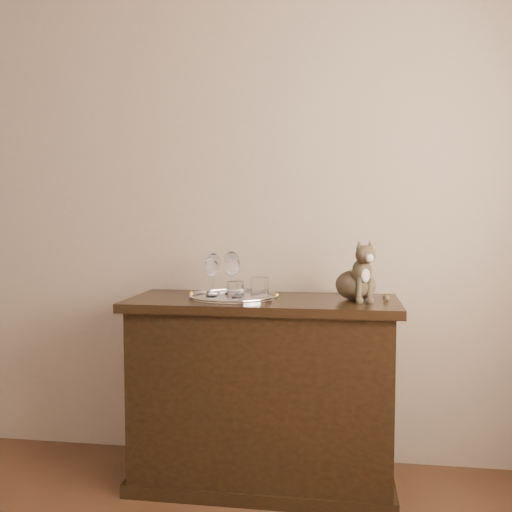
{
  "coord_description": "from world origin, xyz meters",
  "views": [
    {
      "loc": [
        0.95,
        -0.56,
        1.22
      ],
      "look_at": [
        0.57,
        1.95,
        1.04
      ],
      "focal_mm": 40.0,
      "sensor_mm": 36.0,
      "label": 1
    }
  ],
  "objects_px": {
    "wine_glass_a": "(213,273)",
    "wine_glass_d": "(233,277)",
    "wine_glass_b": "(231,273)",
    "cat": "(356,270)",
    "wine_glass_c": "(211,277)",
    "tumbler_b": "(236,291)",
    "sideboard": "(263,392)",
    "tray": "(234,297)",
    "tumbler_c": "(260,287)"
  },
  "relations": [
    {
      "from": "wine_glass_b",
      "to": "tumbler_b",
      "type": "height_order",
      "value": "wine_glass_b"
    },
    {
      "from": "sideboard",
      "to": "wine_glass_b",
      "type": "height_order",
      "value": "wine_glass_b"
    },
    {
      "from": "sideboard",
      "to": "wine_glass_c",
      "type": "height_order",
      "value": "wine_glass_c"
    },
    {
      "from": "wine_glass_a",
      "to": "wine_glass_c",
      "type": "xyz_separation_m",
      "value": [
        0.01,
        -0.09,
        -0.01
      ]
    },
    {
      "from": "wine_glass_a",
      "to": "wine_glass_d",
      "type": "xyz_separation_m",
      "value": [
        0.11,
        -0.09,
        -0.01
      ]
    },
    {
      "from": "tumbler_b",
      "to": "cat",
      "type": "bearing_deg",
      "value": 14.76
    },
    {
      "from": "sideboard",
      "to": "tumbler_c",
      "type": "bearing_deg",
      "value": -111.34
    },
    {
      "from": "sideboard",
      "to": "tray",
      "type": "relative_size",
      "value": 3.0
    },
    {
      "from": "wine_glass_a",
      "to": "cat",
      "type": "height_order",
      "value": "cat"
    },
    {
      "from": "wine_glass_c",
      "to": "wine_glass_a",
      "type": "bearing_deg",
      "value": 97.79
    },
    {
      "from": "tumbler_c",
      "to": "cat",
      "type": "xyz_separation_m",
      "value": [
        0.42,
        0.06,
        0.08
      ]
    },
    {
      "from": "tray",
      "to": "wine_glass_c",
      "type": "height_order",
      "value": "wine_glass_c"
    },
    {
      "from": "wine_glass_d",
      "to": "cat",
      "type": "relative_size",
      "value": 0.68
    },
    {
      "from": "wine_glass_c",
      "to": "tumbler_b",
      "type": "bearing_deg",
      "value": -37.53
    },
    {
      "from": "tumbler_b",
      "to": "cat",
      "type": "height_order",
      "value": "cat"
    },
    {
      "from": "wine_glass_a",
      "to": "tumbler_c",
      "type": "distance_m",
      "value": 0.26
    },
    {
      "from": "tumbler_c",
      "to": "wine_glass_c",
      "type": "bearing_deg",
      "value": 174.71
    },
    {
      "from": "wine_glass_c",
      "to": "tumbler_b",
      "type": "distance_m",
      "value": 0.17
    },
    {
      "from": "wine_glass_a",
      "to": "wine_glass_d",
      "type": "bearing_deg",
      "value": -38.27
    },
    {
      "from": "tray",
      "to": "tumbler_c",
      "type": "distance_m",
      "value": 0.13
    },
    {
      "from": "tray",
      "to": "tumbler_b",
      "type": "distance_m",
      "value": 0.11
    },
    {
      "from": "wine_glass_d",
      "to": "cat",
      "type": "distance_m",
      "value": 0.54
    },
    {
      "from": "sideboard",
      "to": "wine_glass_d",
      "type": "xyz_separation_m",
      "value": [
        -0.13,
        -0.01,
        0.52
      ]
    },
    {
      "from": "sideboard",
      "to": "wine_glass_d",
      "type": "relative_size",
      "value": 6.71
    },
    {
      "from": "wine_glass_d",
      "to": "tumbler_c",
      "type": "height_order",
      "value": "wine_glass_d"
    },
    {
      "from": "tray",
      "to": "cat",
      "type": "distance_m",
      "value": 0.56
    },
    {
      "from": "tray",
      "to": "wine_glass_a",
      "type": "height_order",
      "value": "wine_glass_a"
    },
    {
      "from": "wine_glass_b",
      "to": "tumbler_b",
      "type": "distance_m",
      "value": 0.2
    },
    {
      "from": "tray",
      "to": "tumbler_b",
      "type": "height_order",
      "value": "tumbler_b"
    },
    {
      "from": "tumbler_c",
      "to": "wine_glass_d",
      "type": "bearing_deg",
      "value": 171.15
    },
    {
      "from": "tray",
      "to": "tumbler_b",
      "type": "xyz_separation_m",
      "value": [
        0.03,
        -0.1,
        0.04
      ]
    },
    {
      "from": "wine_glass_d",
      "to": "wine_glass_a",
      "type": "bearing_deg",
      "value": 141.73
    },
    {
      "from": "wine_glass_d",
      "to": "tumbler_c",
      "type": "xyz_separation_m",
      "value": [
        0.12,
        -0.02,
        -0.04
      ]
    },
    {
      "from": "wine_glass_b",
      "to": "tumbler_c",
      "type": "bearing_deg",
      "value": -36.02
    },
    {
      "from": "sideboard",
      "to": "tray",
      "type": "height_order",
      "value": "tray"
    },
    {
      "from": "sideboard",
      "to": "cat",
      "type": "bearing_deg",
      "value": 4.28
    },
    {
      "from": "tray",
      "to": "tumbler_c",
      "type": "relative_size",
      "value": 4.39
    },
    {
      "from": "tray",
      "to": "wine_glass_d",
      "type": "height_order",
      "value": "wine_glass_d"
    },
    {
      "from": "tumbler_b",
      "to": "tumbler_c",
      "type": "xyz_separation_m",
      "value": [
        0.09,
        0.08,
        0.01
      ]
    },
    {
      "from": "tumbler_c",
      "to": "wine_glass_b",
      "type": "bearing_deg",
      "value": 143.98
    },
    {
      "from": "wine_glass_b",
      "to": "cat",
      "type": "bearing_deg",
      "value": -5.21
    },
    {
      "from": "tumbler_c",
      "to": "cat",
      "type": "bearing_deg",
      "value": 7.64
    },
    {
      "from": "sideboard",
      "to": "tumbler_c",
      "type": "relative_size",
      "value": 13.17
    },
    {
      "from": "tray",
      "to": "wine_glass_c",
      "type": "relative_size",
      "value": 2.32
    },
    {
      "from": "wine_glass_b",
      "to": "wine_glass_c",
      "type": "relative_size",
      "value": 1.15
    },
    {
      "from": "tray",
      "to": "wine_glass_d",
      "type": "relative_size",
      "value": 2.24
    },
    {
      "from": "wine_glass_c",
      "to": "sideboard",
      "type": "bearing_deg",
      "value": 1.2
    },
    {
      "from": "sideboard",
      "to": "cat",
      "type": "height_order",
      "value": "cat"
    },
    {
      "from": "tray",
      "to": "wine_glass_a",
      "type": "relative_size",
      "value": 2.11
    },
    {
      "from": "wine_glass_b",
      "to": "tumbler_c",
      "type": "distance_m",
      "value": 0.19
    }
  ]
}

